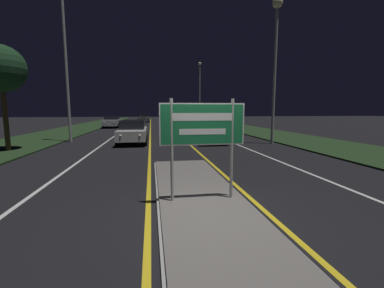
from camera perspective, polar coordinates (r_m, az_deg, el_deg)
The scene contains 22 objects.
ground_plane at distance 5.59m, azimuth 3.58°, elevation -15.21°, with size 160.00×160.00×0.00m, color black.
median_island at distance 6.16m, azimuth 2.25°, elevation -12.60°, with size 2.10×9.31×0.10m.
verge_left at distance 26.47m, azimuth -27.44°, elevation 2.10°, with size 5.00×100.00×0.08m.
verge_right at distance 27.28m, azimuth 13.96°, elevation 2.87°, with size 5.00×100.00×0.08m.
centre_line_yellow_left at distance 30.11m, azimuth -9.24°, elevation 3.34°, with size 0.12×70.00×0.01m.
centre_line_yellow_right at distance 30.20m, azimuth -4.51°, elevation 3.43°, with size 0.12×70.00×0.01m.
lane_line_white_left at distance 30.26m, azimuth -14.85°, elevation 3.21°, with size 0.12×70.00×0.01m.
lane_line_white_right at distance 30.58m, azimuth 1.03°, elevation 3.50°, with size 0.12×70.00×0.01m.
edge_line_white_left at distance 30.71m, azimuth -20.44°, elevation 3.05°, with size 0.10×70.00×0.01m.
edge_line_white_right at distance 31.24m, azimuth 6.47°, elevation 3.54°, with size 0.10×70.00×0.01m.
highway_sign at distance 5.79m, azimuth 2.35°, elevation 3.31°, with size 1.94×0.07×2.32m.
streetlight_left_near at distance 19.45m, azimuth -26.36°, elevation 18.36°, with size 0.47×0.47×10.00m.
streetlight_right_near at distance 17.67m, azimuth 18.15°, elevation 20.66°, with size 0.63×0.63×8.87m.
streetlight_right_far at distance 40.02m, azimuth 1.72°, elevation 12.58°, with size 0.46×0.46×9.34m.
car_receding_0 at distance 17.44m, azimuth 3.76°, elevation 2.90°, with size 1.89×4.62×1.40m.
car_receding_1 at distance 28.07m, azimuth -1.90°, elevation 4.76°, with size 1.95×4.06×1.49m.
car_receding_2 at distance 38.85m, azimuth -3.74°, elevation 5.45°, with size 1.88×4.60×1.45m.
car_receding_3 at distance 47.95m, azimuth -0.64°, elevation 5.85°, with size 2.01×4.40×1.39m.
car_approaching_0 at distance 17.39m, azimuth -13.01°, elevation 2.79°, with size 1.88×4.64×1.49m.
car_approaching_1 at distance 33.46m, azimuth -17.36°, elevation 4.78°, with size 1.92×4.49×1.40m.
car_approaching_2 at distance 47.31m, azimuth -10.74°, elevation 5.77°, with size 2.01×4.13×1.53m.
roadside_palm_left at distance 16.44m, azimuth -36.74°, elevation 13.17°, with size 2.34×2.34×5.32m.
Camera 1 is at (-1.14, -5.03, 2.16)m, focal length 24.00 mm.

